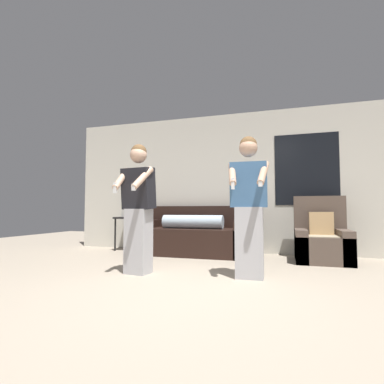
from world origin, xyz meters
The scene contains 7 objects.
ground_plane centered at (0.00, 0.00, 0.00)m, with size 14.00×14.00×0.00m, color tan.
wall_back centered at (0.02, 3.12, 1.35)m, with size 6.82×0.07×2.70m.
couch centered at (-0.66, 2.63, 0.33)m, with size 2.12×0.90×0.89m.
armchair centered at (1.47, 2.52, 0.33)m, with size 0.81×0.86×1.04m.
side_table centered at (-2.11, 2.82, 0.57)m, with size 0.49×0.49×0.82m.
person_left centered at (-0.88, 0.82, 0.86)m, with size 0.46×0.50×1.67m.
person_right centered at (0.51, 0.98, 0.87)m, with size 0.50×0.47×1.71m.
Camera 1 is at (0.93, -2.67, 0.81)m, focal length 28.00 mm.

